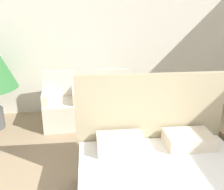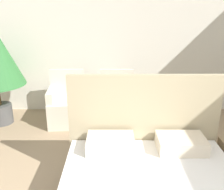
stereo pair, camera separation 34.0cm
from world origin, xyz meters
name	(u,v)px [view 1 (the left image)]	position (x,y,z in m)	size (l,w,h in m)	color
wall_back	(117,33)	(0.00, 4.20, 1.45)	(10.00, 0.06, 2.90)	silver
armchair_near_window_left	(62,109)	(-1.01, 3.58, 0.28)	(0.63, 0.66, 0.88)	beige
armchair_near_window_right	(112,107)	(-0.16, 3.58, 0.28)	(0.59, 0.63, 0.88)	beige
side_table	(87,109)	(-0.59, 3.60, 0.25)	(0.39, 0.39, 0.50)	#B7AD93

